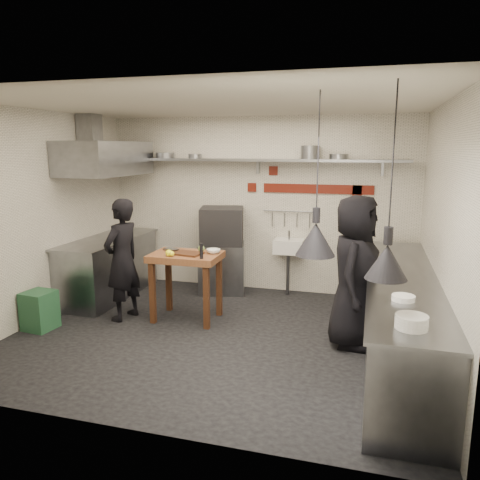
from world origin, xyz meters
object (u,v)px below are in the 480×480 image
(oven_stand, at_px, (222,267))
(combi_oven, at_px, (222,226))
(green_bin, at_px, (40,310))
(chef_left, at_px, (122,260))
(prep_table, at_px, (187,287))
(chef_right, at_px, (354,272))

(oven_stand, height_order, combi_oven, combi_oven)
(combi_oven, bearing_deg, green_bin, -143.20)
(green_bin, relative_size, chef_left, 0.30)
(combi_oven, distance_m, prep_table, 1.46)
(green_bin, distance_m, chef_left, 1.22)
(prep_table, bearing_deg, chef_left, -166.34)
(green_bin, bearing_deg, prep_table, 26.86)
(oven_stand, bearing_deg, prep_table, -106.80)
(green_bin, xyz_separation_m, chef_right, (3.90, 0.60, 0.64))
(oven_stand, xyz_separation_m, chef_right, (2.14, -1.61, 0.49))
(combi_oven, relative_size, green_bin, 1.32)
(green_bin, relative_size, prep_table, 0.54)
(green_bin, bearing_deg, combi_oven, 50.83)
(oven_stand, relative_size, green_bin, 1.60)
(prep_table, distance_m, chef_left, 0.93)
(oven_stand, distance_m, combi_oven, 0.69)
(combi_oven, xyz_separation_m, prep_table, (-0.08, -1.32, -0.63))
(prep_table, bearing_deg, combi_oven, 85.86)
(combi_oven, bearing_deg, oven_stand, 96.75)
(combi_oven, xyz_separation_m, green_bin, (-1.77, -2.17, -0.84))
(chef_left, height_order, chef_right, chef_right)
(oven_stand, distance_m, chef_left, 1.86)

